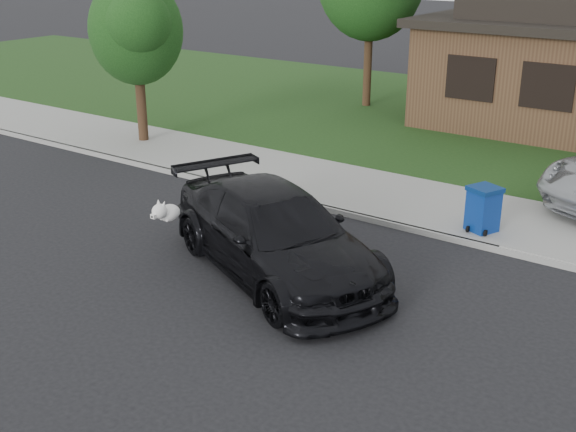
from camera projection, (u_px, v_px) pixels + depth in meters
The scene contains 7 objects.
ground at pixel (228, 268), 13.04m from camera, with size 120.00×120.00×0.00m, color black.
sidewalk at pixel (365, 192), 16.83m from camera, with size 60.00×3.00×0.12m, color gray.
curb at pixel (331, 210), 15.69m from camera, with size 60.00×0.12×0.12m, color gray.
lawn at pixel (490, 125), 22.93m from camera, with size 60.00×13.00×0.13m, color #193814.
sedan at pixel (275, 234), 12.59m from camera, with size 5.62×4.11×1.51m.
recycling_bin at pixel (483, 209), 14.27m from camera, with size 0.72×0.72×0.91m.
tree_2 at pixel (136, 29), 19.75m from camera, with size 2.73×2.60×4.59m.
Camera 1 is at (7.71, -9.05, 5.55)m, focal length 45.00 mm.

